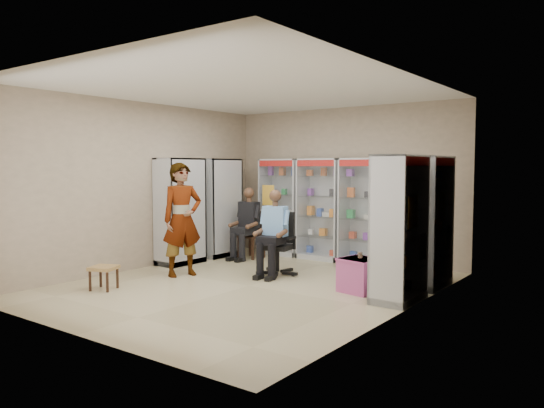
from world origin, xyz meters
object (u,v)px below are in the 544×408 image
Objects in this scene: cabinet_left_near at (180,211)px; woven_stool_b at (104,278)px; cabinet_back_right at (365,211)px; seated_shopkeeper at (276,235)px; cabinet_right_near at (399,228)px; woven_stool_a at (385,278)px; wooden_chair at (251,235)px; cabinet_left_far at (219,208)px; cabinet_back_left at (282,207)px; cabinet_back_mid at (321,209)px; office_chair at (277,244)px; cabinet_right_far at (428,222)px; standing_man at (182,219)px; pink_trunk at (360,275)px.

cabinet_left_near is 2.42m from woven_stool_b.
cabinet_back_right reaches higher than seated_shopkeeper.
woven_stool_b is (0.64, -2.18, -0.82)m from cabinet_left_near.
woven_stool_a is at bearing 48.69° from cabinet_right_near.
cabinet_back_right is 4.53× the size of woven_stool_a.
cabinet_right_near is 2.13× the size of wooden_chair.
cabinet_left_far is 2.13× the size of wooden_chair.
cabinet_back_mid is at bearing 0.00° from cabinet_back_left.
office_chair is (-0.74, -1.78, -0.47)m from cabinet_back_right.
wooden_chair is at bearing -148.69° from cabinet_back_mid.
wooden_chair is at bearing -108.90° from cabinet_back_left.
cabinet_right_near is at bearing -53.84° from cabinet_back_right.
cabinet_back_mid is 1.00× the size of cabinet_back_right.
cabinet_left_near is at bearing -144.35° from cabinet_back_right.
cabinet_right_far reaches higher than standing_man.
pink_trunk is at bearing -158.36° from woven_stool_a.
cabinet_right_far is (1.63, -1.13, 0.00)m from cabinet_back_right.
cabinet_left_far is 3.88× the size of pink_trunk.
cabinet_back_right reaches higher than wooden_chair.
pink_trunk is at bearing -47.18° from cabinet_back_mid.
woven_stool_b is (-2.19, -4.21, -0.82)m from cabinet_back_right.
cabinet_back_right is 2.41m from pink_trunk.
cabinet_right_far is 3.98m from standing_man.
woven_stool_b is at bearing 128.92° from cabinet_right_far.
pink_trunk is at bearing 73.28° from cabinet_left_far.
cabinet_back_left is 0.94m from wooden_chair.
woven_stool_a is at bearing 76.26° from cabinet_left_far.
wooden_chair is 1.82× the size of pink_trunk.
wooden_chair reaches higher than woven_stool_b.
cabinet_left_far is 0.89m from wooden_chair.
standing_man reaches higher than wooden_chair.
cabinet_back_left is 2.13× the size of wooden_chair.
cabinet_back_right is at bearing 55.27° from cabinet_right_far.
cabinet_right_near is 1.47× the size of seated_shopkeeper.
cabinet_back_right reaches higher than standing_man.
office_chair is 2.42× the size of woven_stool_a.
pink_trunk is at bearing -23.27° from wooden_chair.
cabinet_left_near is (-4.46, -0.90, 0.00)m from cabinet_right_far.
seated_shopkeeper is (-0.74, -1.83, -0.32)m from cabinet_back_right.
office_chair reaches higher than pink_trunk.
cabinet_back_mid and cabinet_left_far have the same top height.
standing_man is at bearing -110.48° from cabinet_back_mid.
cabinet_left_near reaches higher than office_chair.
standing_man is at bearing -91.87° from cabinet_back_left.
cabinet_right_near reaches higher than wooden_chair.
woven_stool_a is at bearing -56.17° from cabinet_back_right.
woven_stool_a is (4.13, 0.09, -0.78)m from cabinet_left_near.
pink_trunk is (2.87, -2.07, -0.75)m from cabinet_back_left.
standing_man is (-0.09, -2.79, -0.05)m from cabinet_back_left.
seated_shopkeeper is at bearing -32.36° from standing_man.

